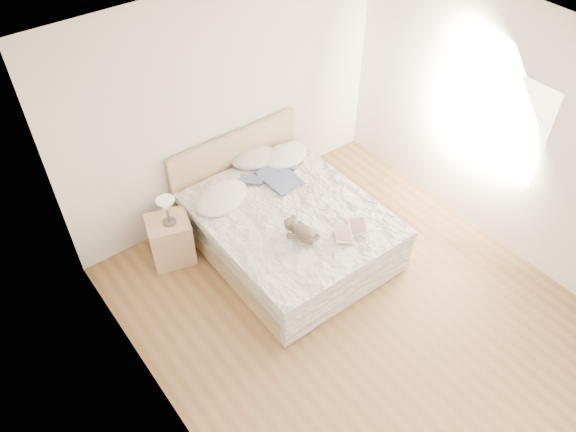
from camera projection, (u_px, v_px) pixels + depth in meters
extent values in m
cube|color=brown|center=(356.00, 312.00, 5.76)|extent=(4.00, 4.50, 0.00)
cube|color=white|center=(388.00, 77.00, 3.90)|extent=(4.00, 4.50, 0.00)
cube|color=white|center=(228.00, 104.00, 6.13)|extent=(4.00, 0.02, 2.70)
cube|color=white|center=(161.00, 336.00, 3.95)|extent=(0.02, 4.50, 2.70)
cube|color=white|center=(513.00, 135.00, 5.71)|extent=(0.02, 4.50, 2.70)
cube|color=white|center=(491.00, 114.00, 5.80)|extent=(0.02, 1.30, 1.10)
cube|color=tan|center=(288.00, 241.00, 6.35)|extent=(1.68, 2.08, 0.20)
cube|color=white|center=(288.00, 226.00, 6.18)|extent=(1.60, 2.00, 0.30)
cube|color=white|center=(291.00, 216.00, 6.02)|extent=(1.72, 2.05, 0.10)
cube|color=tan|center=(236.00, 168.00, 6.68)|extent=(1.70, 0.06, 1.00)
cube|color=tan|center=(171.00, 240.00, 6.12)|extent=(0.55, 0.52, 0.56)
cylinder|color=#45403C|center=(170.00, 222.00, 5.91)|extent=(0.14, 0.14, 0.02)
cylinder|color=#3D3933|center=(168.00, 214.00, 5.84)|extent=(0.03, 0.03, 0.20)
cone|color=beige|center=(166.00, 205.00, 5.75)|extent=(0.20, 0.20, 0.14)
ellipsoid|color=white|center=(222.00, 198.00, 6.08)|extent=(0.76, 0.62, 0.20)
ellipsoid|color=silver|center=(255.00, 158.00, 6.59)|extent=(0.69, 0.59, 0.18)
ellipsoid|color=white|center=(286.00, 156.00, 6.62)|extent=(0.62, 0.47, 0.18)
cube|color=white|center=(212.00, 205.00, 6.01)|extent=(0.32, 0.24, 0.02)
cube|color=beige|center=(351.00, 230.00, 5.73)|extent=(0.47, 0.43, 0.03)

